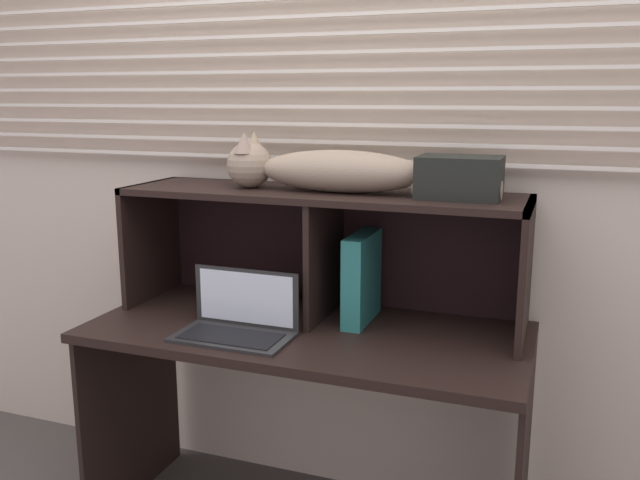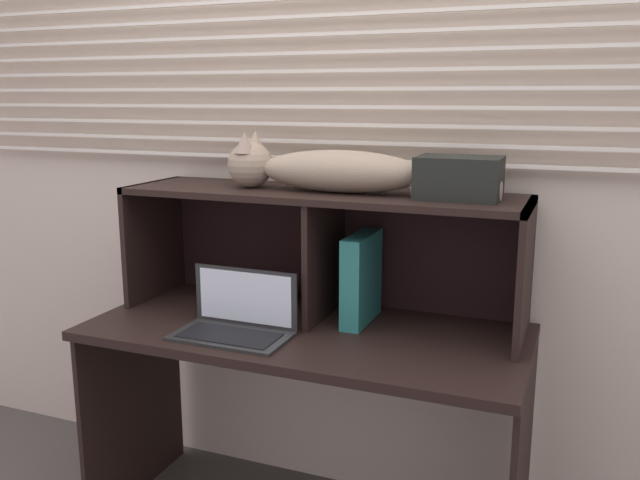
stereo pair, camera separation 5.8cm
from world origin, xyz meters
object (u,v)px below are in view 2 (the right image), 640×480
(book_stack, at_px, (259,299))
(storage_box, at_px, (459,178))
(cat, at_px, (323,170))
(laptop, at_px, (236,321))
(binder_upright, at_px, (361,278))

(book_stack, bearing_deg, storage_box, 0.08)
(cat, relative_size, laptop, 2.52)
(laptop, bearing_deg, storage_box, 22.85)
(binder_upright, bearing_deg, storage_box, 0.00)
(book_stack, xyz_separation_m, storage_box, (0.68, 0.00, 0.45))
(laptop, xyz_separation_m, book_stack, (-0.05, 0.26, -0.01))
(cat, bearing_deg, storage_box, 0.00)
(laptop, height_order, binder_upright, binder_upright)
(cat, distance_m, binder_upright, 0.37)
(cat, height_order, book_stack, cat)
(cat, bearing_deg, binder_upright, 0.00)
(binder_upright, height_order, book_stack, binder_upright)
(laptop, xyz_separation_m, storage_box, (0.62, 0.26, 0.45))
(storage_box, bearing_deg, binder_upright, 180.00)
(cat, distance_m, laptop, 0.56)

